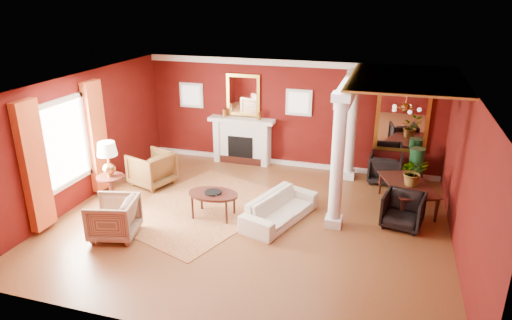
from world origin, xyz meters
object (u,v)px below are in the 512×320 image
(sofa, at_px, (280,204))
(dining_table, at_px, (409,189))
(armchair_leopard, at_px, (152,167))
(armchair_stripe, at_px, (113,216))
(coffee_table, at_px, (213,195))
(side_table, at_px, (109,163))

(sofa, bearing_deg, dining_table, -41.98)
(sofa, relative_size, armchair_leopard, 2.08)
(armchair_leopard, height_order, dining_table, armchair_leopard)
(armchair_stripe, xyz_separation_m, coffee_table, (1.56, 1.35, 0.06))
(armchair_stripe, distance_m, side_table, 1.60)
(armchair_stripe, height_order, coffee_table, armchair_stripe)
(armchair_leopard, relative_size, side_table, 0.63)
(sofa, bearing_deg, armchair_leopard, 93.72)
(side_table, bearing_deg, armchair_leopard, 76.88)
(side_table, distance_m, dining_table, 6.68)
(sofa, distance_m, armchair_leopard, 3.65)
(armchair_leopard, xyz_separation_m, coffee_table, (2.12, -1.17, 0.04))
(armchair_leopard, height_order, side_table, side_table)
(sofa, distance_m, coffee_table, 1.44)
(armchair_stripe, height_order, dining_table, dining_table)
(sofa, xyz_separation_m, side_table, (-3.83, -0.35, 0.62))
(armchair_stripe, distance_m, dining_table, 6.33)
(armchair_leopard, xyz_separation_m, armchair_stripe, (0.56, -2.52, -0.02))
(armchair_stripe, relative_size, side_table, 0.60)
(armchair_stripe, bearing_deg, side_table, -158.63)
(coffee_table, height_order, side_table, side_table)
(dining_table, bearing_deg, coffee_table, 93.06)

